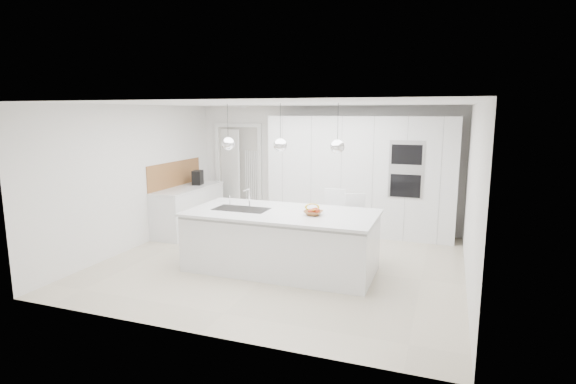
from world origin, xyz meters
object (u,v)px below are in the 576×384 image
(fruit_bowl, at_px, (313,213))
(bar_stool_right, at_px, (352,228))
(island_base, at_px, (281,242))
(espresso_machine, at_px, (198,178))
(bar_stool_left, at_px, (332,223))

(fruit_bowl, distance_m, bar_stool_right, 1.03)
(island_base, bearing_deg, bar_stool_right, 42.57)
(espresso_machine, xyz_separation_m, bar_stool_right, (3.45, -1.00, -0.51))
(island_base, relative_size, bar_stool_left, 2.55)
(espresso_machine, xyz_separation_m, bar_stool_left, (3.08, -0.86, -0.50))
(bar_stool_left, distance_m, bar_stool_right, 0.39)
(island_base, height_order, espresso_machine, espresso_machine)
(espresso_machine, distance_m, bar_stool_right, 3.63)
(fruit_bowl, distance_m, bar_stool_left, 1.07)
(bar_stool_left, bearing_deg, espresso_machine, 159.41)
(espresso_machine, bearing_deg, fruit_bowl, -45.59)
(espresso_machine, bearing_deg, bar_stool_right, -30.28)
(island_base, relative_size, fruit_bowl, 10.39)
(bar_stool_left, bearing_deg, fruit_bowl, -97.27)
(island_base, xyz_separation_m, bar_stool_right, (0.92, 0.84, 0.10))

